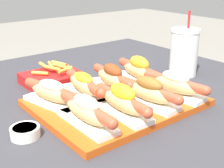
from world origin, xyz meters
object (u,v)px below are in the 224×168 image
(hot_dog_7, at_px, (139,70))
(hot_dog_2, at_px, (149,92))
(hot_dog_6, at_px, (113,78))
(hot_dog_5, at_px, (85,85))
(hot_dog_0, at_px, (87,111))
(hot_dog_3, at_px, (175,84))
(hot_dog_4, at_px, (52,93))
(sauce_bowl, at_px, (25,131))
(drink_cup, at_px, (184,52))
(serving_tray, at_px, (116,103))
(fries_basket, at_px, (52,78))
(hot_dog_1, at_px, (123,101))

(hot_dog_7, bearing_deg, hot_dog_2, -124.97)
(hot_dog_6, bearing_deg, hot_dog_7, 1.25)
(hot_dog_5, bearing_deg, hot_dog_2, -56.79)
(hot_dog_6, bearing_deg, hot_dog_0, -143.14)
(hot_dog_3, distance_m, hot_dog_4, 0.34)
(hot_dog_5, bearing_deg, hot_dog_6, -3.12)
(hot_dog_3, distance_m, hot_dog_5, 0.25)
(hot_dog_3, relative_size, sauce_bowl, 3.23)
(hot_dog_2, height_order, drink_cup, drink_cup)
(hot_dog_0, height_order, hot_dog_3, hot_dog_3)
(hot_dog_3, bearing_deg, hot_dog_4, 152.12)
(serving_tray, distance_m, hot_dog_3, 0.17)
(hot_dog_0, height_order, hot_dog_2, hot_dog_2)
(drink_cup, distance_m, fries_basket, 0.46)
(serving_tray, height_order, hot_dog_0, hot_dog_0)
(hot_dog_3, xyz_separation_m, sauce_bowl, (-0.42, 0.07, -0.04))
(hot_dog_3, distance_m, drink_cup, 0.26)
(hot_dog_6, bearing_deg, drink_cup, -1.33)
(sauce_bowl, bearing_deg, hot_dog_5, 20.46)
(hot_dog_3, height_order, drink_cup, drink_cup)
(hot_dog_0, xyz_separation_m, hot_dog_2, (0.19, -0.01, 0.00))
(serving_tray, bearing_deg, hot_dog_6, 59.11)
(hot_dog_4, bearing_deg, hot_dog_7, -0.99)
(serving_tray, height_order, hot_dog_4, hot_dog_4)
(drink_cup, bearing_deg, hot_dog_1, -160.44)
(hot_dog_1, xyz_separation_m, drink_cup, (0.40, 0.14, 0.03))
(hot_dog_1, height_order, hot_dog_3, hot_dog_1)
(drink_cup, bearing_deg, hot_dog_5, 178.25)
(hot_dog_4, distance_m, drink_cup, 0.51)
(hot_dog_5, distance_m, hot_dog_7, 0.20)
(hot_dog_4, height_order, fries_basket, hot_dog_4)
(hot_dog_2, bearing_deg, hot_dog_4, 142.53)
(hot_dog_7, relative_size, drink_cup, 0.96)
(hot_dog_5, bearing_deg, hot_dog_3, -38.26)
(hot_dog_3, height_order, hot_dog_4, hot_dog_3)
(hot_dog_2, distance_m, hot_dog_4, 0.25)
(sauce_bowl, bearing_deg, hot_dog_3, -10.13)
(hot_dog_7, height_order, drink_cup, drink_cup)
(serving_tray, distance_m, hot_dog_5, 0.10)
(hot_dog_5, relative_size, sauce_bowl, 3.22)
(hot_dog_0, bearing_deg, hot_dog_4, 93.02)
(drink_cup, bearing_deg, hot_dog_3, -145.67)
(serving_tray, bearing_deg, hot_dog_1, -119.88)
(serving_tray, relative_size, hot_dog_4, 2.03)
(hot_dog_6, bearing_deg, hot_dog_5, 176.88)
(hot_dog_5, distance_m, fries_basket, 0.20)
(hot_dog_0, relative_size, hot_dog_4, 1.02)
(hot_dog_5, distance_m, sauce_bowl, 0.24)
(hot_dog_4, height_order, sauce_bowl, hot_dog_4)
(hot_dog_1, relative_size, fries_basket, 1.20)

